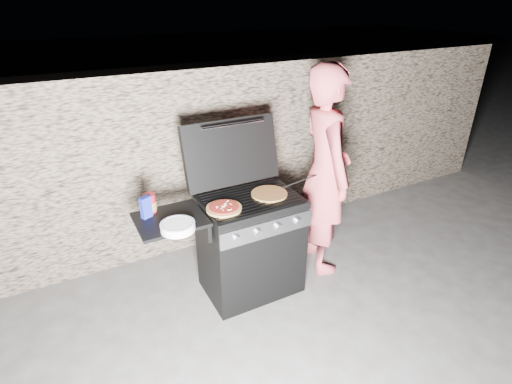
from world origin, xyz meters
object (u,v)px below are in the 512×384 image
gas_grill (224,252)px  sauce_jar (150,203)px  person (325,173)px  pizza_topped (224,208)px

gas_grill → sauce_jar: sauce_jar is taller
sauce_jar → person: (1.54, -0.12, -0.02)m
sauce_jar → pizza_topped: bearing=-26.1°
gas_grill → pizza_topped: (-0.02, -0.08, 0.47)m
gas_grill → sauce_jar: (-0.52, 0.16, 0.52)m
gas_grill → sauce_jar: size_ratio=9.06×
pizza_topped → sauce_jar: (-0.50, 0.25, 0.05)m
gas_grill → person: person is taller
gas_grill → pizza_topped: pizza_topped is taller
person → pizza_topped: bearing=110.9°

